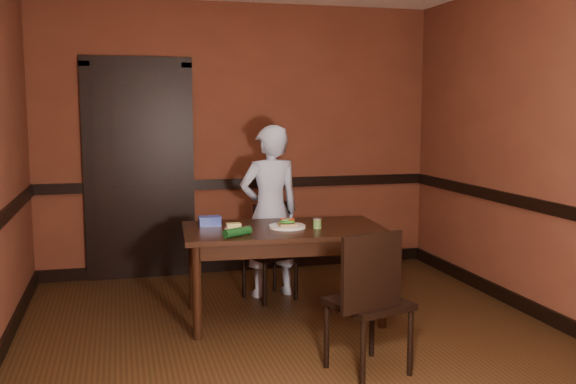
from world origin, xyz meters
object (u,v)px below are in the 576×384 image
sauce_jar (317,223)px  cheese_saucer (234,227)px  food_tub (210,221)px  chair_near (368,300)px  sandwich_plate (287,225)px  dining_table (284,273)px  chair_far (270,252)px  person (270,211)px

sauce_jar → cheese_saucer: 0.65m
food_tub → cheese_saucer: bearing=-49.2°
chair_near → sandwich_plate: 1.20m
dining_table → chair_near: (0.25, -1.16, 0.10)m
dining_table → chair_far: (0.01, 0.54, 0.05)m
dining_table → food_tub: size_ratio=8.61×
sauce_jar → food_tub: bearing=157.3°
sandwich_plate → sauce_jar: sauce_jar is taller
chair_near → food_tub: 1.63m
person → cheese_saucer: 0.74m
dining_table → cheese_saucer: (-0.39, 0.04, 0.38)m
person → food_tub: person is taller
person → dining_table: bearing=78.3°
chair_far → chair_near: 1.72m
chair_near → food_tub: chair_near is taller
chair_near → sauce_jar: bearing=-106.7°
dining_table → sauce_jar: bearing=-19.0°
chair_far → person: person is taller
person → sauce_jar: bearing=97.1°
chair_far → cheese_saucer: 0.73m
sandwich_plate → food_tub: food_tub is taller
person → cheese_saucer: person is taller
sauce_jar → cheese_saucer: sauce_jar is taller
chair_far → person: size_ratio=0.55×
dining_table → cheese_saucer: bearing=178.9°
chair_near → cheese_saucer: chair_near is taller
sauce_jar → chair_far: bearing=109.6°
sauce_jar → cheese_saucer: (-0.63, 0.14, -0.02)m
sandwich_plate → dining_table: bearing=145.0°
dining_table → food_tub: bearing=161.6°
dining_table → person: 0.75m
sandwich_plate → food_tub: size_ratio=1.59×
person → sandwich_plate: 0.65m
chair_far → dining_table: bearing=-112.3°
cheese_saucer → dining_table: bearing=-5.3°
sauce_jar → person: bearing=105.3°
chair_near → chair_far: bearing=-99.1°
sandwich_plate → food_tub: bearing=156.9°
person → chair_near: bearing=88.5°
person → food_tub: bearing=26.7°
sandwich_plate → sauce_jar: 0.24m
dining_table → sandwich_plate: sandwich_plate is taller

